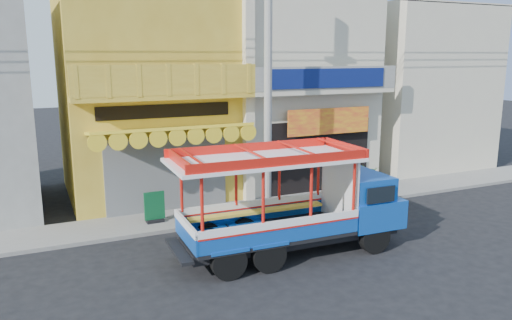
{
  "coord_description": "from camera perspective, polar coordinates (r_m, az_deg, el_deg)",
  "views": [
    {
      "loc": [
        -8.12,
        -11.38,
        5.37
      ],
      "look_at": [
        -1.79,
        2.5,
        2.16
      ],
      "focal_mm": 35.0,
      "sensor_mm": 36.0,
      "label": 1
    }
  ],
  "objects": [
    {
      "name": "green_sign",
      "position": [
        16.33,
        -11.52,
        -5.57
      ],
      "size": [
        0.65,
        0.31,
        1.0
      ],
      "color": "black",
      "rests_on": "sidewalk"
    },
    {
      "name": "utility_pole",
      "position": [
        16.38,
        1.86,
        10.7
      ],
      "size": [
        28.0,
        0.26,
        9.0
      ],
      "color": "gray",
      "rests_on": "ground"
    },
    {
      "name": "shophouse_right",
      "position": [
        21.86,
        3.14,
        8.55
      ],
      "size": [
        6.0,
        6.75,
        8.24
      ],
      "color": "beige",
      "rests_on": "ground"
    },
    {
      "name": "party_pilaster",
      "position": [
        17.77,
        -0.83,
        7.46
      ],
      "size": [
        0.35,
        0.3,
        8.0
      ],
      "primitive_type": "cube",
      "color": "beige",
      "rests_on": "ground"
    },
    {
      "name": "songthaew_truck",
      "position": [
        13.77,
        5.77,
        -4.75
      ],
      "size": [
        6.47,
        2.31,
        2.99
      ],
      "color": "black",
      "rests_on": "ground"
    },
    {
      "name": "sidewalk",
      "position": [
        18.18,
        3.19,
        -5.12
      ],
      "size": [
        30.0,
        2.0,
        0.12
      ],
      "primitive_type": "cube",
      "color": "slate",
      "rests_on": "ground"
    },
    {
      "name": "shophouse_left",
      "position": [
        19.81,
        -12.58,
        7.95
      ],
      "size": [
        6.0,
        7.5,
        8.24
      ],
      "color": "gold",
      "rests_on": "ground"
    },
    {
      "name": "ground",
      "position": [
        14.97,
        10.4,
        -9.34
      ],
      "size": [
        90.0,
        90.0,
        0.0
      ],
      "primitive_type": "plane",
      "color": "black",
      "rests_on": "ground"
    },
    {
      "name": "filler_building_right",
      "position": [
        25.9,
        17.08,
        7.89
      ],
      "size": [
        6.0,
        6.0,
        7.6
      ],
      "primitive_type": "cube",
      "color": "beige",
      "rests_on": "ground"
    },
    {
      "name": "potted_plant_c",
      "position": [
        19.97,
        13.2,
        -2.17
      ],
      "size": [
        0.8,
        0.8,
        1.02
      ],
      "primitive_type": "imported",
      "rotation": [
        0.0,
        0.0,
        3.96
      ],
      "color": "#295B1A",
      "rests_on": "sidewalk"
    },
    {
      "name": "potted_plant_b",
      "position": [
        19.8,
        12.18,
        -2.21
      ],
      "size": [
        0.73,
        0.73,
        1.04
      ],
      "primitive_type": "imported",
      "rotation": [
        0.0,
        0.0,
        2.34
      ],
      "color": "#295B1A",
      "rests_on": "sidewalk"
    }
  ]
}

